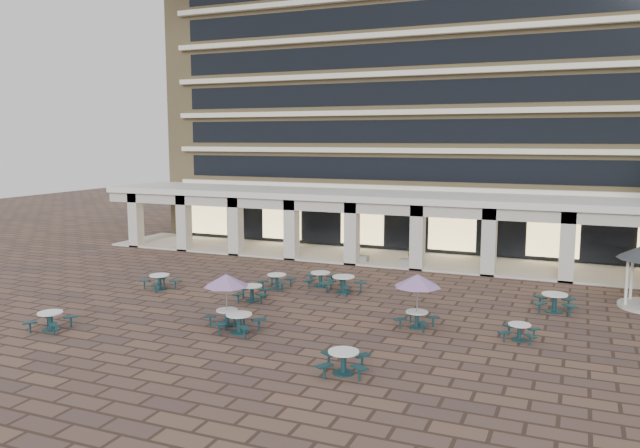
# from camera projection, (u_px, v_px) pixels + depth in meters

# --- Properties ---
(ground) EXTENTS (120.00, 120.00, 0.00)m
(ground) POSITION_uv_depth(u_px,v_px,m) (301.00, 320.00, 27.45)
(ground) COLOR brown
(ground) RESTS_ON ground
(apartment_building) EXTENTS (40.00, 15.50, 25.20)m
(apartment_building) POSITION_uv_depth(u_px,v_px,m) (435.00, 78.00, 48.99)
(apartment_building) COLOR #9D8558
(apartment_building) RESTS_ON ground
(retail_arcade) EXTENTS (42.00, 6.60, 4.40)m
(retail_arcade) POSITION_uv_depth(u_px,v_px,m) (395.00, 215.00, 40.56)
(retail_arcade) COLOR white
(retail_arcade) RESTS_ON ground
(picnic_table_0) EXTENTS (1.91, 1.91, 0.77)m
(picnic_table_0) POSITION_uv_depth(u_px,v_px,m) (50.00, 319.00, 25.92)
(picnic_table_0) COLOR #153B3F
(picnic_table_0) RESTS_ON ground
(picnic_table_1) EXTENTS (1.81, 1.81, 0.81)m
(picnic_table_1) POSITION_uv_depth(u_px,v_px,m) (239.00, 322.00, 25.52)
(picnic_table_1) COLOR #153B3F
(picnic_table_1) RESTS_ON ground
(picnic_table_3) EXTENTS (2.07, 2.07, 0.80)m
(picnic_table_3) POSITION_uv_depth(u_px,v_px,m) (344.00, 360.00, 21.11)
(picnic_table_3) COLOR #153B3F
(picnic_table_3) RESTS_ON ground
(picnic_table_5) EXTENTS (2.16, 2.16, 0.79)m
(picnic_table_5) POSITION_uv_depth(u_px,v_px,m) (160.00, 281.00, 32.92)
(picnic_table_5) COLOR #153B3F
(picnic_table_5) RESTS_ON ground
(picnic_table_6) EXTENTS (1.92, 1.92, 2.22)m
(picnic_table_6) POSITION_uv_depth(u_px,v_px,m) (226.00, 282.00, 26.36)
(picnic_table_6) COLOR #153B3F
(picnic_table_6) RESTS_ON ground
(picnic_table_7) EXTENTS (1.57, 1.57, 0.66)m
(picnic_table_7) POSITION_uv_depth(u_px,v_px,m) (519.00, 331.00, 24.61)
(picnic_table_7) COLOR #153B3F
(picnic_table_7) RESTS_ON ground
(picnic_table_8) EXTENTS (1.73, 1.73, 0.76)m
(picnic_table_8) POSITION_uv_depth(u_px,v_px,m) (277.00, 280.00, 33.16)
(picnic_table_8) COLOR #153B3F
(picnic_table_8) RESTS_ON ground
(picnic_table_9) EXTENTS (2.04, 2.04, 0.77)m
(picnic_table_9) POSITION_uv_depth(u_px,v_px,m) (252.00, 292.00, 30.59)
(picnic_table_9) COLOR #153B3F
(picnic_table_9) RESTS_ON ground
(picnic_table_10) EXTENTS (2.29, 2.29, 0.87)m
(picnic_table_10) POSITION_uv_depth(u_px,v_px,m) (343.00, 283.00, 32.22)
(picnic_table_10) COLOR #153B3F
(picnic_table_10) RESTS_ON ground
(picnic_table_11) EXTENTS (1.98, 1.98, 2.29)m
(picnic_table_11) POSITION_uv_depth(u_px,v_px,m) (418.00, 283.00, 26.02)
(picnic_table_11) COLOR #153B3F
(picnic_table_11) RESTS_ON ground
(picnic_table_12) EXTENTS (2.11, 2.11, 0.79)m
(picnic_table_12) POSITION_uv_depth(u_px,v_px,m) (320.00, 278.00, 33.54)
(picnic_table_12) COLOR #153B3F
(picnic_table_12) RESTS_ON ground
(picnic_table_13) EXTENTS (2.00, 2.00, 0.86)m
(picnic_table_13) POSITION_uv_depth(u_px,v_px,m) (554.00, 301.00, 28.60)
(picnic_table_13) COLOR #153B3F
(picnic_table_13) RESTS_ON ground
(planter_left) EXTENTS (1.50, 0.68, 1.36)m
(planter_left) POSITION_uv_depth(u_px,v_px,m) (357.00, 254.00, 39.91)
(planter_left) COLOR #9B9B96
(planter_left) RESTS_ON ground
(planter_right) EXTENTS (1.50, 0.90, 1.34)m
(planter_right) POSITION_uv_depth(u_px,v_px,m) (412.00, 258.00, 38.51)
(planter_right) COLOR #9B9B96
(planter_right) RESTS_ON ground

